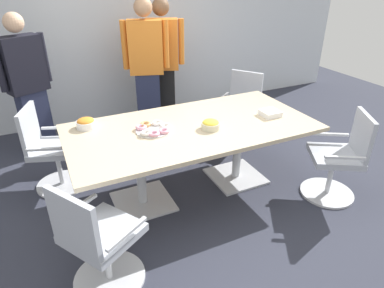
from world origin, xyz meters
TOP-DOWN VIEW (x-y plane):
  - ground_plane at (0.00, 0.00)m, footprint 10.00×10.00m
  - back_wall at (0.00, 2.40)m, footprint 8.00×0.10m
  - conference_table at (0.00, 0.00)m, footprint 2.40×1.20m
  - office_chair_0 at (-1.12, -0.82)m, footprint 0.74×0.74m
  - office_chair_1 at (1.30, -0.71)m, footprint 0.74×0.74m
  - office_chair_2 at (1.12, 0.83)m, footprint 0.75×0.75m
  - office_chair_3 at (-1.30, 0.70)m, footprint 0.69×0.69m
  - person_standing_0 at (-1.39, 1.62)m, footprint 0.59×0.38m
  - person_standing_1 at (0.08, 1.58)m, footprint 0.60×0.35m
  - person_standing_2 at (0.37, 1.73)m, footprint 0.59×0.37m
  - snack_bowl_chips_yellow at (0.13, -0.14)m, footprint 0.18×0.18m
  - snack_bowl_chips_orange at (-0.94, 0.40)m, footprint 0.18×0.18m
  - donut_platter at (-0.38, 0.06)m, footprint 0.34×0.34m
  - napkin_pile at (0.84, -0.12)m, footprint 0.18×0.18m

SIDE VIEW (x-z plane):
  - ground_plane at x=0.00m, z-range -0.01..0.00m
  - office_chair_0 at x=-1.12m, z-range -0.05..0.86m
  - office_chair_1 at x=1.30m, z-range -0.05..0.86m
  - office_chair_2 at x=1.12m, z-range -0.05..0.86m
  - office_chair_3 at x=-1.30m, z-range -0.05..0.86m
  - conference_table at x=0.00m, z-range 0.25..1.00m
  - donut_platter at x=-0.38m, z-range 0.75..0.79m
  - napkin_pile at x=0.84m, z-range 0.75..0.81m
  - snack_bowl_chips_yellow at x=0.13m, z-range 0.75..0.84m
  - snack_bowl_chips_orange at x=-0.94m, z-range 0.75..0.85m
  - person_standing_0 at x=-1.39m, z-range 0.03..1.74m
  - person_standing_2 at x=0.37m, z-range 0.04..1.82m
  - person_standing_1 at x=0.08m, z-range 0.04..1.85m
  - back_wall at x=0.00m, z-range 0.00..2.80m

